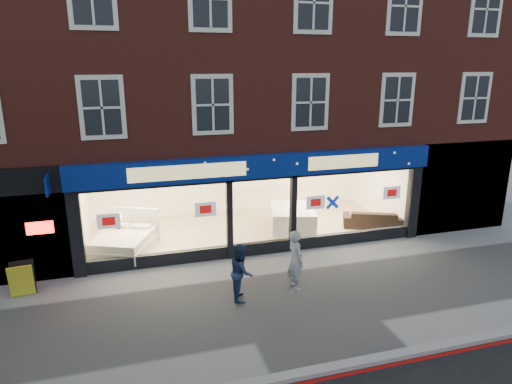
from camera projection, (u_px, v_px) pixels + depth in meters
name	position (u px, v px, depth m)	size (l,w,h in m)	color
ground	(296.00, 299.00, 11.93)	(120.00, 120.00, 0.00)	gray
kerb_line	(352.00, 373.00, 9.07)	(60.00, 0.10, 0.01)	#8C0A07
kerb_stone	(348.00, 365.00, 9.24)	(60.00, 0.25, 0.12)	gray
showroom_floor	(244.00, 229.00, 16.76)	(11.00, 4.50, 0.10)	tan
building	(230.00, 42.00, 16.49)	(19.00, 8.26, 10.30)	maroon
display_bed	(124.00, 241.00, 14.65)	(2.40, 2.59, 1.17)	beige
bedside_table	(119.00, 238.00, 15.06)	(0.45, 0.45, 0.55)	brown
mattress_stack	(293.00, 218.00, 16.64)	(2.02, 2.30, 0.77)	silver
sofa	(373.00, 219.00, 16.80)	(2.15, 0.84, 0.63)	black
a_board	(22.00, 279.00, 11.99)	(0.61, 0.39, 0.93)	gold
pedestrian_grey	(295.00, 260.00, 12.28)	(0.61, 0.40, 1.68)	#9C9EA4
pedestrian_blue	(241.00, 272.00, 11.77)	(0.74, 0.57, 1.51)	#192946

